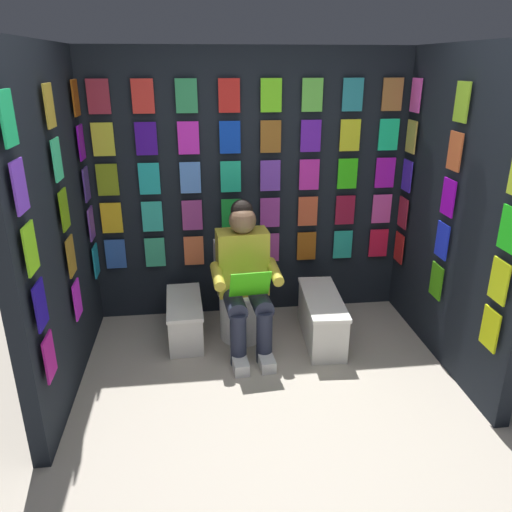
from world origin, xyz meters
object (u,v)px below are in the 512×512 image
toilet (241,297)px  comic_longbox_far (322,318)px  person_reading (245,278)px  comic_longbox_near (185,319)px

toilet → comic_longbox_far: size_ratio=0.94×
person_reading → comic_longbox_near: bearing=-25.0°
toilet → comic_longbox_near: bearing=0.7°
toilet → comic_longbox_near: (0.47, 0.04, -0.16)m
person_reading → comic_longbox_near: (0.49, -0.18, -0.43)m
toilet → person_reading: 0.35m
comic_longbox_near → comic_longbox_far: size_ratio=0.84×
comic_longbox_near → comic_longbox_far: comic_longbox_far is taller
toilet → comic_longbox_far: toilet is taller
comic_longbox_near → comic_longbox_far: (-1.12, 0.17, 0.02)m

